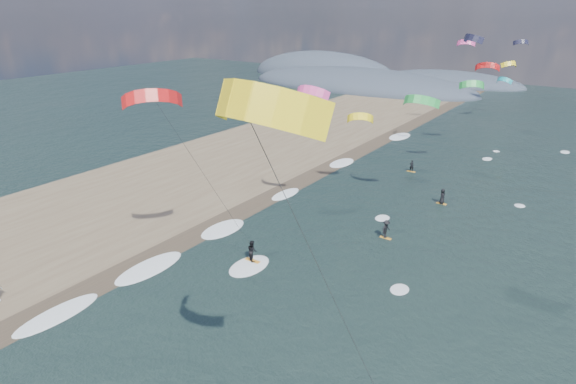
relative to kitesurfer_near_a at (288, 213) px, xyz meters
The scene contains 9 objects.
ground 18.42m from the kitesurfer_near_a, 156.09° to the left, with size 260.00×260.00×0.00m, color black.
sand_strip 40.28m from the kitesurfer_near_a, 156.98° to the left, with size 26.00×240.00×0.00m, color brown.
wet_sand_strip 30.56m from the kitesurfer_near_a, 146.99° to the left, with size 3.00×240.00×0.00m, color #382D23.
coastal_hills 126.35m from the kitesurfer_near_a, 116.25° to the left, with size 80.00×41.00×15.00m.
kitesurfer_near_a is the anchor object (origin of this frame).
kitesurfer_near_b 21.74m from the kitesurfer_near_a, 145.37° to the left, with size 7.08×9.44×15.45m.
far_kitesurfers 36.57m from the kitesurfer_near_a, 103.43° to the left, with size 7.92×20.65×1.81m.
bg_kite_field 59.42m from the kitesurfer_near_a, 100.93° to the left, with size 11.83×73.33×10.70m.
shoreline_surf 32.31m from the kitesurfer_near_a, 137.79° to the left, with size 2.40×79.40×0.11m.
Camera 1 is at (18.48, -15.94, 20.28)m, focal length 30.00 mm.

